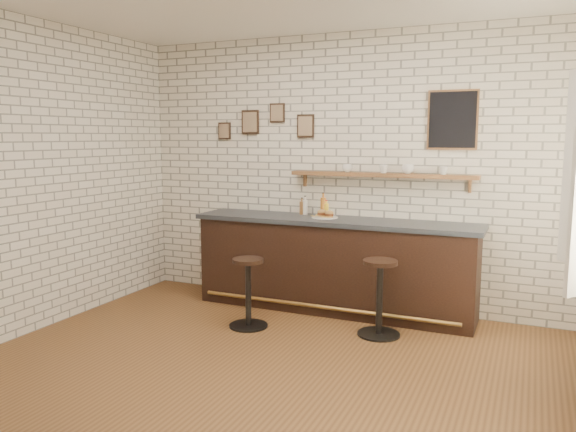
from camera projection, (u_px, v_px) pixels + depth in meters
name	position (u px, v px, depth m)	size (l,w,h in m)	color
ground	(271.00, 369.00, 4.59)	(5.00, 5.00, 0.00)	brown
bar_counter	(334.00, 265.00, 6.08)	(3.10, 0.65, 1.01)	black
sandwich_plate	(325.00, 217.00, 6.08)	(0.28, 0.28, 0.01)	white
ciabatta_sandwich	(326.00, 214.00, 6.07)	(0.22, 0.16, 0.07)	tan
potato_chips	(324.00, 216.00, 6.08)	(0.27, 0.19, 0.00)	gold
bitters_bottle_brown	(302.00, 208.00, 6.34)	(0.06, 0.06, 0.19)	brown
bitters_bottle_white	(305.00, 207.00, 6.32)	(0.06, 0.06, 0.21)	white
bitters_bottle_amber	(323.00, 206.00, 6.23)	(0.06, 0.06, 0.26)	#AB621B
condiment_bottle_yellow	(326.00, 209.00, 6.22)	(0.06, 0.06, 0.18)	yellow
bar_stool_left	(248.00, 290.00, 5.56)	(0.39, 0.39, 0.69)	black
bar_stool_right	(379.00, 295.00, 5.31)	(0.41, 0.41, 0.73)	black
wall_shelf	(381.00, 175.00, 5.95)	(2.00, 0.18, 0.18)	brown
shelf_cup_a	(347.00, 168.00, 6.09)	(0.11, 0.11, 0.09)	white
shelf_cup_b	(384.00, 169.00, 5.93)	(0.09, 0.09, 0.09)	white
shelf_cup_c	(408.00, 169.00, 5.82)	(0.12, 0.12, 0.10)	white
shelf_cup_d	(444.00, 171.00, 5.68)	(0.09, 0.09, 0.08)	white
back_wall_decor	(368.00, 121.00, 6.01)	(2.96, 0.02, 0.56)	black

